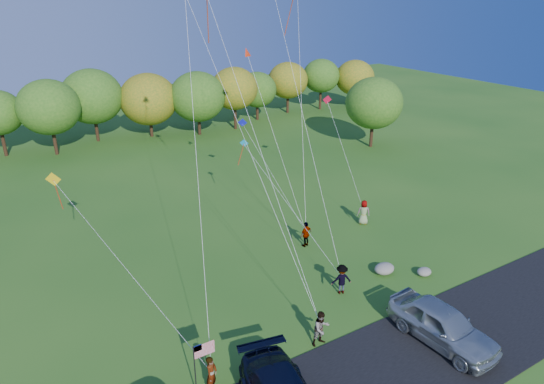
{
  "coord_description": "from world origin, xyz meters",
  "views": [
    {
      "loc": [
        -11.45,
        -15.49,
        15.65
      ],
      "look_at": [
        1.68,
        6.0,
        5.16
      ],
      "focal_mm": 32.0,
      "sensor_mm": 36.0,
      "label": 1
    }
  ],
  "objects_px": {
    "minivan_silver": "(442,325)",
    "flyer_d": "(306,234)",
    "flyer_a": "(212,375)",
    "flyer_c": "(342,279)",
    "flyer_e": "(364,212)",
    "flyer_b": "(321,328)"
  },
  "relations": [
    {
      "from": "flyer_a",
      "to": "flyer_c",
      "type": "xyz_separation_m",
      "value": [
        9.2,
        2.84,
        0.0
      ]
    },
    {
      "from": "minivan_silver",
      "to": "flyer_d",
      "type": "relative_size",
      "value": 3.13
    },
    {
      "from": "minivan_silver",
      "to": "flyer_d",
      "type": "xyz_separation_m",
      "value": [
        -0.06,
        11.15,
        -0.12
      ]
    },
    {
      "from": "flyer_c",
      "to": "flyer_e",
      "type": "bearing_deg",
      "value": -119.25
    },
    {
      "from": "flyer_d",
      "to": "flyer_e",
      "type": "height_order",
      "value": "flyer_e"
    },
    {
      "from": "flyer_e",
      "to": "flyer_c",
      "type": "bearing_deg",
      "value": 74.21
    },
    {
      "from": "flyer_a",
      "to": "flyer_b",
      "type": "height_order",
      "value": "flyer_b"
    },
    {
      "from": "minivan_silver",
      "to": "flyer_a",
      "type": "bearing_deg",
      "value": 161.03
    },
    {
      "from": "flyer_b",
      "to": "flyer_c",
      "type": "bearing_deg",
      "value": 38.7
    },
    {
      "from": "minivan_silver",
      "to": "flyer_b",
      "type": "relative_size",
      "value": 3.04
    },
    {
      "from": "flyer_b",
      "to": "flyer_c",
      "type": "height_order",
      "value": "flyer_b"
    },
    {
      "from": "flyer_c",
      "to": "flyer_d",
      "type": "height_order",
      "value": "flyer_c"
    },
    {
      "from": "minivan_silver",
      "to": "flyer_b",
      "type": "distance_m",
      "value": 5.77
    },
    {
      "from": "minivan_silver",
      "to": "flyer_e",
      "type": "xyz_separation_m",
      "value": [
        5.4,
        11.71,
        -0.09
      ]
    },
    {
      "from": "minivan_silver",
      "to": "flyer_a",
      "type": "xyz_separation_m",
      "value": [
        -10.68,
        2.88,
        -0.12
      ]
    },
    {
      "from": "minivan_silver",
      "to": "flyer_a",
      "type": "height_order",
      "value": "minivan_silver"
    },
    {
      "from": "flyer_a",
      "to": "flyer_b",
      "type": "bearing_deg",
      "value": -41.53
    },
    {
      "from": "flyer_b",
      "to": "flyer_e",
      "type": "height_order",
      "value": "same"
    },
    {
      "from": "flyer_a",
      "to": "flyer_d",
      "type": "xyz_separation_m",
      "value": [
        10.62,
        8.27,
        -0.0
      ]
    },
    {
      "from": "flyer_a",
      "to": "flyer_c",
      "type": "relative_size",
      "value": 1.0
    },
    {
      "from": "flyer_a",
      "to": "flyer_e",
      "type": "bearing_deg",
      "value": -12.74
    },
    {
      "from": "minivan_silver",
      "to": "flyer_b",
      "type": "bearing_deg",
      "value": 146.18
    }
  ]
}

